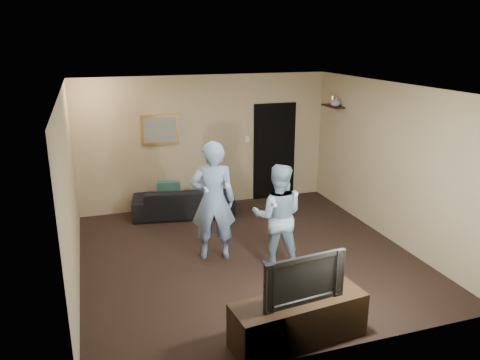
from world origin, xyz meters
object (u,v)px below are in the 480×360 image
object	(u,v)px
television	(300,276)
wii_player_right	(278,216)
tv_console	(298,321)
wii_player_left	(213,201)
sofa	(184,201)

from	to	relation	value
television	wii_player_right	bearing A→B (deg)	68.86
tv_console	wii_player_left	distance (m)	2.44
wii_player_left	wii_player_right	world-z (taller)	wii_player_left
wii_player_right	television	bearing A→B (deg)	-105.00
wii_player_left	wii_player_right	bearing A→B (deg)	-33.28
sofa	television	bearing A→B (deg)	105.81
tv_console	wii_player_left	bearing A→B (deg)	92.51
sofa	tv_console	xyz separation A→B (m)	(0.44, -4.23, -0.03)
television	wii_player_right	size ratio (longest dim) A/B	0.62
sofa	wii_player_left	size ratio (longest dim) A/B	1.03
television	wii_player_right	distance (m)	1.84
wii_player_right	wii_player_left	bearing A→B (deg)	146.72
wii_player_left	sofa	bearing A→B (deg)	92.51
tv_console	television	xyz separation A→B (m)	(0.00, 0.00, 0.56)
tv_console	television	size ratio (longest dim) A/B	1.58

